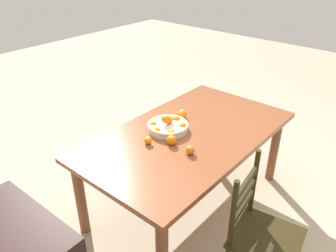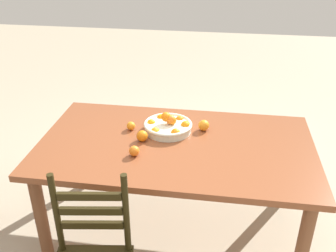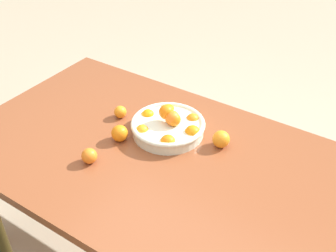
% 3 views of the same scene
% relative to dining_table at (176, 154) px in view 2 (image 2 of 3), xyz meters
% --- Properties ---
extents(ground_plane, '(12.00, 12.00, 0.00)m').
position_rel_dining_table_xyz_m(ground_plane, '(0.00, 0.00, -0.66)').
color(ground_plane, tan).
extents(dining_table, '(1.89, 1.07, 0.76)m').
position_rel_dining_table_xyz_m(dining_table, '(0.00, 0.00, 0.00)').
color(dining_table, brown).
rests_on(dining_table, ground).
extents(fruit_bowl, '(0.35, 0.35, 0.14)m').
position_rel_dining_table_xyz_m(fruit_bowl, '(0.08, -0.16, 0.13)').
color(fruit_bowl, silver).
rests_on(fruit_bowl, dining_table).
extents(orange_loose_0, '(0.08, 0.08, 0.08)m').
position_rel_dining_table_xyz_m(orange_loose_0, '(0.23, 0.01, 0.13)').
color(orange_loose_0, orange).
rests_on(orange_loose_0, dining_table).
extents(orange_loose_1, '(0.06, 0.06, 0.06)m').
position_rel_dining_table_xyz_m(orange_loose_1, '(0.35, -0.14, 0.12)').
color(orange_loose_1, orange).
rests_on(orange_loose_1, dining_table).
extents(orange_loose_2, '(0.07, 0.07, 0.07)m').
position_rel_dining_table_xyz_m(orange_loose_2, '(0.25, 0.20, 0.13)').
color(orange_loose_2, orange).
rests_on(orange_loose_2, dining_table).
extents(orange_loose_3, '(0.08, 0.08, 0.08)m').
position_rel_dining_table_xyz_m(orange_loose_3, '(-0.18, -0.21, 0.13)').
color(orange_loose_3, orange).
rests_on(orange_loose_3, dining_table).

